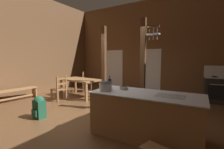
# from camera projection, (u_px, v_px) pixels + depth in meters

# --- Properties ---
(ground_plane) EXTENTS (8.56, 9.08, 0.10)m
(ground_plane) POSITION_uv_depth(u_px,v_px,m) (94.00, 116.00, 4.48)
(ground_plane) COLOR brown
(wall_back) EXTENTS (8.56, 0.14, 4.41)m
(wall_back) POSITION_uv_depth(u_px,v_px,m) (145.00, 46.00, 7.84)
(wall_back) COLOR brown
(wall_back) RESTS_ON ground_plane
(wall_left) EXTENTS (0.14, 9.08, 4.41)m
(wall_left) POSITION_uv_depth(u_px,v_px,m) (15.00, 43.00, 6.29)
(wall_left) COLOR brown
(wall_left) RESTS_ON ground_plane
(glazed_door_back_left) EXTENTS (1.00, 0.01, 2.05)m
(glazed_door_back_left) POSITION_uv_depth(u_px,v_px,m) (115.00, 69.00, 8.80)
(glazed_door_back_left) COLOR white
(glazed_door_back_left) RESTS_ON ground_plane
(glazed_panel_back_right) EXTENTS (0.84, 0.01, 2.05)m
(glazed_panel_back_right) POSITION_uv_depth(u_px,v_px,m) (152.00, 70.00, 7.69)
(glazed_panel_back_right) COLOR white
(glazed_panel_back_right) RESTS_ON ground_plane
(kitchen_island) EXTENTS (2.19, 1.02, 0.90)m
(kitchen_island) POSITION_uv_depth(u_px,v_px,m) (145.00, 115.00, 3.18)
(kitchen_island) COLOR #9E7044
(kitchen_island) RESTS_ON ground_plane
(stove_range) EXTENTS (1.20, 0.90, 1.32)m
(stove_range) POSITION_uv_depth(u_px,v_px,m) (222.00, 89.00, 5.65)
(stove_range) COLOR black
(stove_range) RESTS_ON ground_plane
(support_post_with_pot_rack) EXTENTS (0.56, 0.20, 2.76)m
(support_post_with_pot_rack) POSITION_uv_depth(u_px,v_px,m) (144.00, 62.00, 4.63)
(support_post_with_pot_rack) COLOR brown
(support_post_with_pot_rack) RESTS_ON ground_plane
(support_post_center) EXTENTS (0.14, 0.14, 2.76)m
(support_post_center) POSITION_uv_depth(u_px,v_px,m) (104.00, 64.00, 5.81)
(support_post_center) COLOR brown
(support_post_center) RESTS_ON ground_plane
(dining_table) EXTENTS (1.80, 1.10, 0.74)m
(dining_table) POSITION_uv_depth(u_px,v_px,m) (80.00, 81.00, 6.60)
(dining_table) COLOR #9E7044
(dining_table) RESTS_ON ground_plane
(ladderback_chair_near_window) EXTENTS (0.62, 0.62, 0.95)m
(ladderback_chair_near_window) POSITION_uv_depth(u_px,v_px,m) (86.00, 82.00, 7.58)
(ladderback_chair_near_window) COLOR olive
(ladderback_chair_near_window) RESTS_ON ground_plane
(ladderback_chair_by_post) EXTENTS (0.48, 0.48, 0.95)m
(ladderback_chair_by_post) POSITION_uv_depth(u_px,v_px,m) (60.00, 89.00, 5.95)
(ladderback_chair_by_post) COLOR olive
(ladderback_chair_by_post) RESTS_ON ground_plane
(bench_along_left_wall) EXTENTS (0.47, 1.54, 0.44)m
(bench_along_left_wall) POSITION_uv_depth(u_px,v_px,m) (16.00, 93.00, 5.92)
(bench_along_left_wall) COLOR #9E7044
(bench_along_left_wall) RESTS_ON ground_plane
(backpack) EXTENTS (0.34, 0.33, 0.60)m
(backpack) POSITION_uv_depth(u_px,v_px,m) (39.00, 106.00, 4.19)
(backpack) COLOR #1E5138
(backpack) RESTS_ON ground_plane
(stockpot_on_counter) EXTENTS (0.35, 0.28, 0.19)m
(stockpot_on_counter) POSITION_uv_depth(u_px,v_px,m) (106.00, 86.00, 3.37)
(stockpot_on_counter) COLOR silver
(stockpot_on_counter) RESTS_ON kitchen_island
(mixing_bowl_on_counter) EXTENTS (0.19, 0.19, 0.07)m
(mixing_bowl_on_counter) POSITION_uv_depth(u_px,v_px,m) (124.00, 88.00, 3.51)
(mixing_bowl_on_counter) COLOR #B2A893
(mixing_bowl_on_counter) RESTS_ON kitchen_island
(bottle_tall_on_counter) EXTENTS (0.08, 0.08, 0.31)m
(bottle_tall_on_counter) POSITION_uv_depth(u_px,v_px,m) (110.00, 84.00, 3.56)
(bottle_tall_on_counter) COLOR #1E2328
(bottle_tall_on_counter) RESTS_ON kitchen_island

